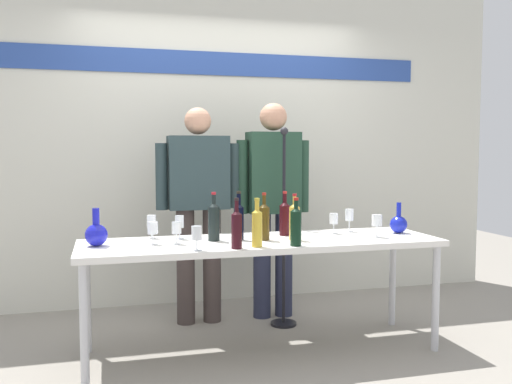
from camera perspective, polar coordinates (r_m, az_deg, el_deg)
The scene contains 24 objects.
ground_plane at distance 3.91m, azimuth 0.60°, elevation -15.78°, with size 10.00×10.00×0.00m, color gray.
back_wall at distance 5.03m, azimuth -3.72°, elevation 6.12°, with size 5.28×0.11×3.00m.
display_table at distance 3.73m, azimuth 0.60°, elevation -5.74°, with size 2.37×0.68×0.75m.
decanter_blue_left at distance 3.61m, azimuth -15.86°, elevation -4.09°, with size 0.14×0.14×0.24m.
decanter_blue_right at distance 4.14m, azimuth 14.23°, elevation -3.13°, with size 0.12×0.12×0.22m.
presenter_left at distance 4.35m, azimuth -5.85°, elevation -0.72°, with size 0.65×0.22×1.66m.
presenter_right at distance 4.48m, azimuth 1.74°, elevation -0.39°, with size 0.60×0.22×1.71m.
wine_bottle_0 at distance 3.68m, azimuth -4.29°, elevation -2.87°, with size 0.08×0.08×0.32m.
wine_bottle_1 at distance 3.45m, azimuth 0.11°, elevation -3.45°, with size 0.06×0.06×0.30m.
wine_bottle_2 at distance 3.49m, azimuth 4.06°, elevation -3.36°, with size 0.07×0.07×0.30m.
wine_bottle_3 at distance 3.71m, azimuth -1.75°, elevation -2.83°, with size 0.07×0.07×0.32m.
wine_bottle_4 at distance 3.39m, azimuth -1.97°, elevation -3.65°, with size 0.06×0.06×0.31m.
wine_bottle_5 at distance 3.71m, azimuth 3.91°, elevation -2.89°, with size 0.07×0.07×0.31m.
wine_bottle_6 at distance 3.91m, azimuth 2.93°, elevation -2.55°, with size 0.08×0.08×0.31m.
wine_bottle_7 at distance 3.70m, azimuth 0.83°, elevation -2.89°, with size 0.07×0.07×0.31m.
wine_glass_left_0 at distance 3.78m, azimuth -7.75°, elevation -3.07°, with size 0.06×0.06×0.16m.
wine_glass_left_1 at distance 3.34m, azimuth -6.02°, elevation -4.21°, with size 0.06×0.06×0.15m.
wine_glass_left_2 at distance 3.85m, azimuth -10.54°, elevation -2.97°, with size 0.06×0.06×0.16m.
wine_glass_left_3 at distance 3.59m, azimuth -10.40°, elevation -3.64°, with size 0.07×0.07×0.14m.
wine_glass_left_4 at distance 3.58m, azimuth -8.04°, elevation -3.67°, with size 0.06×0.06×0.14m.
wine_glass_right_0 at distance 4.13m, azimuth 9.42°, elevation -2.35°, with size 0.06×0.06×0.17m.
wine_glass_right_1 at distance 4.02m, azimuth 7.87°, elevation -2.75°, with size 0.06×0.06×0.15m.
wine_glass_right_2 at distance 3.91m, azimuth 12.13°, elevation -2.87°, with size 0.07×0.07×0.15m.
microphone_stand at distance 4.33m, azimuth 2.82°, elevation -6.88°, with size 0.20×0.20×1.51m.
Camera 1 is at (-1.00, -3.54, 1.35)m, focal length 39.53 mm.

